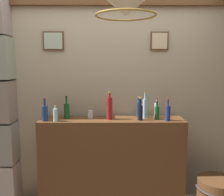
{
  "coord_description": "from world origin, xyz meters",
  "views": [
    {
      "loc": [
        -0.03,
        -2.07,
        1.69
      ],
      "look_at": [
        0.0,
        0.78,
        1.31
      ],
      "focal_mm": 41.41,
      "sensor_mm": 36.0,
      "label": 1
    }
  ],
  "objects_px": {
    "liquor_bottle_rye": "(109,108)",
    "liquor_bottle_vermouth": "(157,110)",
    "liquor_bottle_tequila": "(157,113)",
    "pendant_lamp": "(126,4)",
    "glass_tumbler_rocks": "(90,114)",
    "liquor_bottle_scotch": "(145,108)",
    "liquor_bottle_amaro": "(168,113)",
    "liquor_bottle_brandy": "(55,115)",
    "liquor_bottle_whiskey": "(67,111)",
    "liquor_bottle_port": "(139,109)",
    "liquor_bottle_rum": "(140,112)",
    "liquor_bottle_mezcal": "(45,113)"
  },
  "relations": [
    {
      "from": "liquor_bottle_rye",
      "to": "liquor_bottle_vermouth",
      "type": "distance_m",
      "value": 0.57
    },
    {
      "from": "liquor_bottle_tequila",
      "to": "pendant_lamp",
      "type": "relative_size",
      "value": 0.35
    },
    {
      "from": "glass_tumbler_rocks",
      "to": "liquor_bottle_rye",
      "type": "bearing_deg",
      "value": -15.65
    },
    {
      "from": "liquor_bottle_scotch",
      "to": "liquor_bottle_amaro",
      "type": "xyz_separation_m",
      "value": [
        0.23,
        -0.15,
        -0.03
      ]
    },
    {
      "from": "liquor_bottle_rye",
      "to": "pendant_lamp",
      "type": "distance_m",
      "value": 1.28
    },
    {
      "from": "liquor_bottle_brandy",
      "to": "liquor_bottle_whiskey",
      "type": "distance_m",
      "value": 0.18
    },
    {
      "from": "liquor_bottle_rye",
      "to": "liquor_bottle_port",
      "type": "relative_size",
      "value": 1.27
    },
    {
      "from": "liquor_bottle_scotch",
      "to": "liquor_bottle_port",
      "type": "bearing_deg",
      "value": 132.12
    },
    {
      "from": "liquor_bottle_rum",
      "to": "pendant_lamp",
      "type": "relative_size",
      "value": 0.42
    },
    {
      "from": "liquor_bottle_rye",
      "to": "liquor_bottle_whiskey",
      "type": "distance_m",
      "value": 0.5
    },
    {
      "from": "liquor_bottle_amaro",
      "to": "liquor_bottle_mezcal",
      "type": "bearing_deg",
      "value": 179.66
    },
    {
      "from": "liquor_bottle_vermouth",
      "to": "liquor_bottle_port",
      "type": "bearing_deg",
      "value": 176.37
    },
    {
      "from": "liquor_bottle_mezcal",
      "to": "liquor_bottle_port",
      "type": "bearing_deg",
      "value": 11.05
    },
    {
      "from": "liquor_bottle_vermouth",
      "to": "pendant_lamp",
      "type": "relative_size",
      "value": 0.38
    },
    {
      "from": "liquor_bottle_rye",
      "to": "liquor_bottle_amaro",
      "type": "xyz_separation_m",
      "value": [
        0.64,
        -0.08,
        -0.04
      ]
    },
    {
      "from": "glass_tumbler_rocks",
      "to": "liquor_bottle_vermouth",
      "type": "bearing_deg",
      "value": 4.34
    },
    {
      "from": "liquor_bottle_port",
      "to": "liquor_bottle_scotch",
      "type": "bearing_deg",
      "value": -47.88
    },
    {
      "from": "liquor_bottle_brandy",
      "to": "liquor_bottle_scotch",
      "type": "height_order",
      "value": "liquor_bottle_scotch"
    },
    {
      "from": "liquor_bottle_rye",
      "to": "liquor_bottle_amaro",
      "type": "bearing_deg",
      "value": -7.1
    },
    {
      "from": "liquor_bottle_rum",
      "to": "liquor_bottle_whiskey",
      "type": "distance_m",
      "value": 0.84
    },
    {
      "from": "pendant_lamp",
      "to": "liquor_bottle_rye",
      "type": "bearing_deg",
      "value": 98.59
    },
    {
      "from": "liquor_bottle_scotch",
      "to": "liquor_bottle_mezcal",
      "type": "height_order",
      "value": "liquor_bottle_scotch"
    },
    {
      "from": "liquor_bottle_rye",
      "to": "liquor_bottle_amaro",
      "type": "height_order",
      "value": "liquor_bottle_rye"
    },
    {
      "from": "liquor_bottle_tequila",
      "to": "liquor_bottle_vermouth",
      "type": "height_order",
      "value": "liquor_bottle_vermouth"
    },
    {
      "from": "liquor_bottle_brandy",
      "to": "liquor_bottle_whiskey",
      "type": "bearing_deg",
      "value": 55.03
    },
    {
      "from": "liquor_bottle_tequila",
      "to": "liquor_bottle_amaro",
      "type": "xyz_separation_m",
      "value": [
        0.11,
        -0.07,
        0.01
      ]
    },
    {
      "from": "liquor_bottle_rye",
      "to": "liquor_bottle_brandy",
      "type": "bearing_deg",
      "value": -170.69
    },
    {
      "from": "liquor_bottle_rum",
      "to": "pendant_lamp",
      "type": "xyz_separation_m",
      "value": [
        -0.22,
        -0.8,
        0.99
      ]
    },
    {
      "from": "liquor_bottle_rum",
      "to": "glass_tumbler_rocks",
      "type": "xyz_separation_m",
      "value": [
        -0.57,
        0.1,
        -0.05
      ]
    },
    {
      "from": "liquor_bottle_rye",
      "to": "liquor_bottle_whiskey",
      "type": "bearing_deg",
      "value": 174.73
    },
    {
      "from": "liquor_bottle_scotch",
      "to": "liquor_bottle_vermouth",
      "type": "height_order",
      "value": "liquor_bottle_scotch"
    },
    {
      "from": "liquor_bottle_brandy",
      "to": "pendant_lamp",
      "type": "relative_size",
      "value": 0.33
    },
    {
      "from": "liquor_bottle_amaro",
      "to": "liquor_bottle_tequila",
      "type": "bearing_deg",
      "value": 147.75
    },
    {
      "from": "liquor_bottle_port",
      "to": "glass_tumbler_rocks",
      "type": "bearing_deg",
      "value": -172.75
    },
    {
      "from": "liquor_bottle_amaro",
      "to": "glass_tumbler_rocks",
      "type": "bearing_deg",
      "value": 170.65
    },
    {
      "from": "liquor_bottle_vermouth",
      "to": "pendant_lamp",
      "type": "distance_m",
      "value": 1.45
    },
    {
      "from": "glass_tumbler_rocks",
      "to": "liquor_bottle_brandy",
      "type": "bearing_deg",
      "value": -156.63
    },
    {
      "from": "liquor_bottle_amaro",
      "to": "glass_tumbler_rocks",
      "type": "height_order",
      "value": "liquor_bottle_amaro"
    },
    {
      "from": "liquor_bottle_tequila",
      "to": "liquor_bottle_whiskey",
      "type": "bearing_deg",
      "value": 176.77
    },
    {
      "from": "liquor_bottle_scotch",
      "to": "liquor_bottle_mezcal",
      "type": "xyz_separation_m",
      "value": [
        -1.13,
        -0.14,
        -0.03
      ]
    },
    {
      "from": "liquor_bottle_brandy",
      "to": "liquor_bottle_port",
      "type": "height_order",
      "value": "liquor_bottle_port"
    },
    {
      "from": "liquor_bottle_scotch",
      "to": "liquor_bottle_mezcal",
      "type": "distance_m",
      "value": 1.14
    },
    {
      "from": "liquor_bottle_whiskey",
      "to": "pendant_lamp",
      "type": "height_order",
      "value": "pendant_lamp"
    },
    {
      "from": "liquor_bottle_rye",
      "to": "liquor_bottle_scotch",
      "type": "xyz_separation_m",
      "value": [
        0.41,
        0.07,
        -0.01
      ]
    },
    {
      "from": "liquor_bottle_port",
      "to": "liquor_bottle_vermouth",
      "type": "distance_m",
      "value": 0.21
    },
    {
      "from": "liquor_bottle_port",
      "to": "liquor_bottle_tequila",
      "type": "relative_size",
      "value": 1.18
    },
    {
      "from": "liquor_bottle_rum",
      "to": "liquor_bottle_whiskey",
      "type": "bearing_deg",
      "value": 174.13
    },
    {
      "from": "liquor_bottle_scotch",
      "to": "liquor_bottle_amaro",
      "type": "bearing_deg",
      "value": -32.03
    },
    {
      "from": "liquor_bottle_rye",
      "to": "liquor_bottle_mezcal",
      "type": "distance_m",
      "value": 0.72
    },
    {
      "from": "liquor_bottle_scotch",
      "to": "liquor_bottle_whiskey",
      "type": "height_order",
      "value": "liquor_bottle_scotch"
    }
  ]
}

